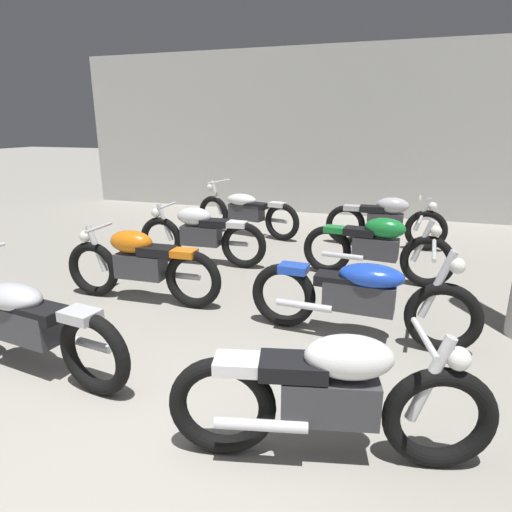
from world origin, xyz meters
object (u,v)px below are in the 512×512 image
(motorcycle_right_row_1, at_px, (360,295))
(motorcycle_left_row_2, at_px, (200,234))
(motorcycle_right_row_2, at_px, (376,247))
(motorcycle_right_row_0, at_px, (331,395))
(motorcycle_right_row_3, at_px, (386,220))
(motorcycle_left_row_0, at_px, (24,321))
(motorcycle_left_row_1, at_px, (140,264))
(motorcycle_left_row_3, at_px, (246,211))

(motorcycle_right_row_1, bearing_deg, motorcycle_left_row_2, 145.90)
(motorcycle_right_row_1, height_order, motorcycle_right_row_2, motorcycle_right_row_1)
(motorcycle_right_row_0, height_order, motorcycle_right_row_3, same)
(motorcycle_left_row_0, distance_m, motorcycle_left_row_1, 1.62)
(motorcycle_left_row_3, distance_m, motorcycle_right_row_3, 2.49)
(motorcycle_left_row_3, xyz_separation_m, motorcycle_right_row_2, (2.47, -1.76, 0.01))
(motorcycle_left_row_1, xyz_separation_m, motorcycle_right_row_0, (2.51, -1.84, 0.00))
(motorcycle_right_row_2, bearing_deg, motorcycle_left_row_1, -147.01)
(motorcycle_left_row_1, bearing_deg, motorcycle_right_row_1, -3.32)
(motorcycle_right_row_3, bearing_deg, motorcycle_left_row_0, -117.63)
(motorcycle_left_row_3, height_order, motorcycle_right_row_3, motorcycle_left_row_3)
(motorcycle_left_row_1, relative_size, motorcycle_left_row_3, 0.92)
(motorcycle_left_row_2, bearing_deg, motorcycle_right_row_2, 2.58)
(motorcycle_left_row_0, height_order, motorcycle_right_row_2, motorcycle_left_row_0)
(motorcycle_left_row_1, height_order, motorcycle_right_row_2, same)
(motorcycle_right_row_2, bearing_deg, motorcycle_left_row_2, -177.42)
(motorcycle_left_row_2, height_order, motorcycle_left_row_3, motorcycle_left_row_3)
(motorcycle_left_row_1, height_order, motorcycle_right_row_1, motorcycle_right_row_1)
(motorcycle_left_row_2, relative_size, motorcycle_right_row_2, 1.00)
(motorcycle_left_row_1, xyz_separation_m, motorcycle_right_row_3, (2.55, 3.36, 0.00))
(motorcycle_right_row_0, bearing_deg, motorcycle_right_row_2, 89.77)
(motorcycle_left_row_2, relative_size, motorcycle_left_row_3, 0.92)
(motorcycle_right_row_0, bearing_deg, motorcycle_left_row_2, 126.27)
(motorcycle_left_row_2, bearing_deg, motorcycle_right_row_1, -34.10)
(motorcycle_left_row_2, bearing_deg, motorcycle_right_row_0, -53.73)
(motorcycle_left_row_3, bearing_deg, motorcycle_right_row_3, -0.92)
(motorcycle_right_row_1, bearing_deg, motorcycle_left_row_1, 176.68)
(motorcycle_right_row_1, distance_m, motorcycle_right_row_2, 1.78)
(motorcycle_left_row_1, distance_m, motorcycle_right_row_2, 3.01)
(motorcycle_left_row_0, relative_size, motorcycle_right_row_2, 1.10)
(motorcycle_left_row_1, relative_size, motorcycle_right_row_3, 1.00)
(motorcycle_left_row_1, xyz_separation_m, motorcycle_left_row_3, (0.06, 3.40, -0.01))
(motorcycle_left_row_0, height_order, motorcycle_right_row_3, motorcycle_left_row_0)
(motorcycle_left_row_1, relative_size, motorcycle_right_row_2, 1.00)
(motorcycle_right_row_3, bearing_deg, motorcycle_left_row_3, 179.08)
(motorcycle_left_row_1, distance_m, motorcycle_left_row_3, 3.40)
(motorcycle_left_row_3, distance_m, motorcycle_right_row_0, 5.79)
(motorcycle_right_row_3, bearing_deg, motorcycle_right_row_2, -90.93)
(motorcycle_left_row_3, bearing_deg, motorcycle_left_row_0, -91.30)
(motorcycle_right_row_3, bearing_deg, motorcycle_left_row_2, -143.85)
(motorcycle_left_row_1, height_order, motorcycle_left_row_2, same)
(motorcycle_right_row_0, height_order, motorcycle_right_row_2, same)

